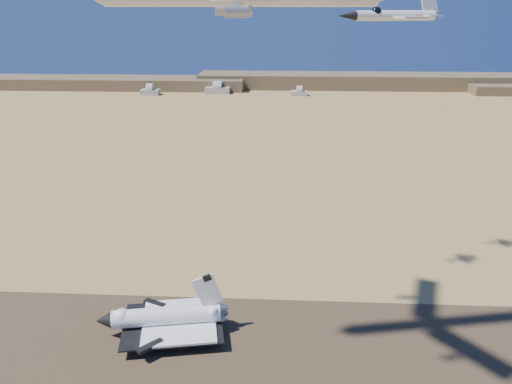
# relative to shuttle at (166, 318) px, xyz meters

# --- Properties ---
(ground) EXTENTS (1200.00, 1200.00, 0.00)m
(ground) POSITION_rel_shuttle_xyz_m (15.41, -3.72, -5.51)
(ground) COLOR tan
(ground) RESTS_ON ground
(runway) EXTENTS (600.00, 50.00, 0.06)m
(runway) POSITION_rel_shuttle_xyz_m (15.41, -3.72, -5.48)
(runway) COLOR #4E3927
(runway) RESTS_ON ground
(ridgeline) EXTENTS (960.00, 90.00, 18.00)m
(ridgeline) POSITION_rel_shuttle_xyz_m (80.72, 523.59, 2.12)
(ridgeline) COLOR brown
(ridgeline) RESTS_ON ground
(hangars) EXTENTS (200.50, 29.50, 30.00)m
(hangars) POSITION_rel_shuttle_xyz_m (-48.59, 474.72, -0.68)
(hangars) COLOR #B3B09F
(hangars) RESTS_ON ground
(shuttle) EXTENTS (41.66, 30.41, 20.50)m
(shuttle) POSITION_rel_shuttle_xyz_m (0.00, 0.00, 0.00)
(shuttle) COLOR white
(shuttle) RESTS_ON runway
(crew_a) EXTENTS (0.66, 0.79, 1.85)m
(crew_a) POSITION_rel_shuttle_xyz_m (7.98, -9.04, -4.52)
(crew_a) COLOR red
(crew_a) RESTS_ON runway
(crew_b) EXTENTS (0.99, 1.08, 1.93)m
(crew_b) POSITION_rel_shuttle_xyz_m (6.91, -9.16, -4.49)
(crew_b) COLOR red
(crew_b) RESTS_ON runway
(crew_c) EXTENTS (1.09, 0.81, 1.67)m
(crew_c) POSITION_rel_shuttle_xyz_m (6.01, -9.28, -4.62)
(crew_c) COLOR red
(crew_c) RESTS_ON runway
(chase_jet_a) EXTENTS (16.11, 9.41, 4.11)m
(chase_jet_a) POSITION_rel_shuttle_xyz_m (52.68, -52.54, 92.01)
(chase_jet_a) COLOR silver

